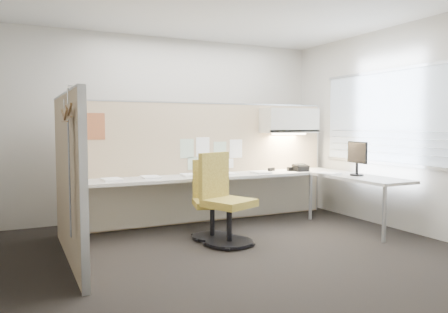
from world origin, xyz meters
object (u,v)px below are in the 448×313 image
chair_right (211,202)px  monitor (357,156)px  chair_left (224,202)px  phone (301,168)px  desk (243,184)px

chair_right → monitor: 2.17m
chair_left → phone: size_ratio=4.87×
monitor → chair_left: bearing=99.1°
desk → monitor: 1.65m
chair_left → monitor: monitor is taller
chair_right → chair_left: bearing=-73.5°
chair_left → chair_right: size_ratio=1.11×
chair_left → monitor: (2.05, -0.04, 0.50)m
chair_right → phone: size_ratio=4.36×
chair_right → desk: bearing=46.5°
chair_right → phone: bearing=29.7°
phone → chair_left: bearing=-149.4°
desk → monitor: bearing=-30.9°
monitor → phone: bearing=31.6°
monitor → desk: bearing=69.3°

